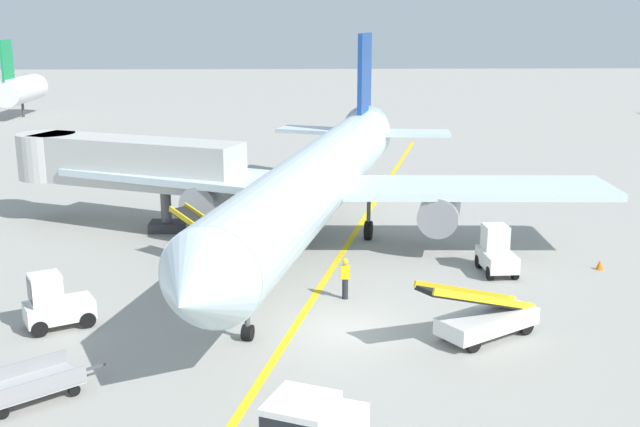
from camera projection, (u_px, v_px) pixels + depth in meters
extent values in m
plane|color=#9E9B93|center=(345.00, 331.00, 27.75)|extent=(300.00, 300.00, 0.00)
cube|color=yellow|center=(322.00, 285.00, 32.57)|extent=(19.84, 77.65, 0.01)
cylinder|color=silver|center=(318.00, 179.00, 37.01)|extent=(10.53, 29.90, 3.30)
cone|color=silver|center=(195.00, 293.00, 21.67)|extent=(3.72, 3.12, 3.23)
cone|color=silver|center=(369.00, 126.00, 52.44)|extent=(3.72, 3.48, 3.14)
cube|color=silver|center=(476.00, 188.00, 36.98)|extent=(13.16, 4.88, 0.36)
cylinder|color=gray|center=(440.00, 211.00, 36.62)|extent=(2.62, 3.57, 1.90)
cube|color=silver|center=(185.00, 175.00, 40.07)|extent=(13.61, 9.68, 0.36)
cylinder|color=gray|center=(208.00, 199.00, 39.03)|extent=(2.62, 3.57, 1.90)
cube|color=navy|center=(365.00, 74.00, 49.27)|extent=(1.25, 3.95, 5.20)
cube|color=silver|center=(409.00, 133.00, 49.17)|extent=(5.41, 2.74, 0.24)
cube|color=silver|center=(318.00, 130.00, 50.41)|extent=(5.65, 4.00, 0.24)
cylinder|color=#4C4C51|center=(247.00, 298.00, 26.58)|extent=(0.20, 0.20, 3.12)
cylinder|color=black|center=(248.00, 332.00, 26.90)|extent=(0.48, 0.63, 0.56)
cylinder|color=#4C4C51|center=(369.00, 210.00, 38.91)|extent=(0.20, 0.20, 3.12)
cylinder|color=black|center=(368.00, 230.00, 39.18)|extent=(0.57, 1.02, 0.96)
cylinder|color=#4C4C51|center=(285.00, 205.00, 39.82)|extent=(0.20, 0.20, 3.12)
cylinder|color=black|center=(285.00, 225.00, 40.09)|extent=(0.57, 1.02, 0.96)
cube|color=black|center=(218.00, 260.00, 23.47)|extent=(2.96, 1.66, 0.60)
cube|color=beige|center=(135.00, 162.00, 40.57)|extent=(12.07, 7.03, 2.50)
cylinder|color=beige|center=(47.00, 156.00, 42.53)|extent=(3.20, 3.20, 2.50)
cylinder|color=#59595B|center=(166.00, 210.00, 40.54)|extent=(0.56, 0.56, 2.35)
cube|color=#333338|center=(167.00, 226.00, 40.77)|extent=(1.80, 1.40, 0.50)
cube|color=silver|center=(301.00, 421.00, 18.29)|extent=(2.04, 2.09, 1.10)
cylinder|color=black|center=(301.00, 427.00, 20.62)|extent=(0.44, 0.64, 0.60)
cube|color=silver|center=(60.00, 310.00, 27.95)|extent=(2.73, 2.27, 0.70)
cube|color=silver|center=(45.00, 289.00, 27.53)|extent=(1.44, 1.42, 1.10)
cube|color=black|center=(30.00, 291.00, 27.28)|extent=(0.53, 0.90, 0.77)
cylinder|color=black|center=(39.00, 329.00, 27.17)|extent=(0.63, 0.47, 0.60)
cylinder|color=black|center=(34.00, 318.00, 28.10)|extent=(0.63, 0.47, 0.60)
cylinder|color=black|center=(87.00, 320.00, 27.97)|extent=(0.63, 0.47, 0.60)
cylinder|color=black|center=(80.00, 310.00, 28.90)|extent=(0.63, 0.47, 0.60)
cube|color=silver|center=(497.00, 259.00, 33.87)|extent=(1.43, 2.47, 0.70)
cube|color=silver|center=(495.00, 237.00, 34.05)|extent=(1.10, 1.13, 1.10)
cube|color=black|center=(492.00, 234.00, 34.55)|extent=(0.98, 0.13, 0.77)
cylinder|color=black|center=(479.00, 261.00, 34.72)|extent=(0.25, 0.61, 0.60)
cylinder|color=black|center=(503.00, 261.00, 34.81)|extent=(0.25, 0.61, 0.60)
cylinder|color=black|center=(490.00, 273.00, 33.10)|extent=(0.25, 0.61, 0.60)
cylinder|color=black|center=(515.00, 273.00, 33.19)|extent=(0.25, 0.61, 0.60)
cube|color=silver|center=(224.00, 257.00, 34.29)|extent=(3.85, 3.63, 0.60)
cylinder|color=black|center=(194.00, 261.00, 34.70)|extent=(0.60, 0.56, 0.60)
cylinder|color=black|center=(215.00, 255.00, 35.66)|extent=(0.60, 0.56, 0.60)
cylinder|color=black|center=(235.00, 273.00, 33.07)|extent=(0.60, 0.56, 0.60)
cylinder|color=black|center=(256.00, 266.00, 34.03)|extent=(0.60, 0.56, 0.60)
cube|color=black|center=(215.00, 235.00, 34.42)|extent=(4.36, 3.96, 1.76)
cube|color=yellow|center=(207.00, 234.00, 34.06)|extent=(3.84, 3.36, 1.84)
cube|color=yellow|center=(222.00, 230.00, 34.73)|extent=(3.84, 3.36, 1.84)
cube|color=silver|center=(487.00, 321.00, 27.09)|extent=(4.01, 3.32, 0.60)
cylinder|color=black|center=(473.00, 344.00, 25.92)|extent=(0.62, 0.51, 0.60)
cylinder|color=black|center=(447.00, 331.00, 26.94)|extent=(0.62, 0.51, 0.60)
cylinder|color=black|center=(526.00, 326.00, 27.39)|extent=(0.62, 0.51, 0.60)
cylinder|color=black|center=(499.00, 315.00, 28.41)|extent=(0.62, 0.51, 0.60)
cube|color=black|center=(477.00, 299.00, 26.53)|extent=(4.69, 3.46, 1.76)
cube|color=yellow|center=(486.00, 299.00, 26.14)|extent=(4.26, 2.78, 1.84)
cube|color=yellow|center=(467.00, 292.00, 26.85)|extent=(4.26, 2.78, 1.84)
cube|color=#A5A5A8|center=(31.00, 386.00, 22.64)|extent=(3.13, 2.92, 0.16)
cube|color=#4C4C51|center=(90.00, 368.00, 23.81)|extent=(0.75, 0.62, 0.08)
cylinder|color=#4C4C51|center=(104.00, 364.00, 24.09)|extent=(0.12, 0.12, 0.05)
cube|color=gray|center=(21.00, 369.00, 23.14)|extent=(2.23, 1.79, 0.50)
cube|color=gray|center=(40.00, 387.00, 22.03)|extent=(2.23, 1.79, 0.50)
cylinder|color=black|center=(58.00, 376.00, 23.81)|extent=(0.36, 0.32, 0.36)
cylinder|color=black|center=(74.00, 390.00, 22.92)|extent=(0.36, 0.32, 0.36)
cylinder|color=black|center=(2.00, 413.00, 21.61)|extent=(0.36, 0.32, 0.36)
cylinder|color=#26262D|center=(345.00, 289.00, 30.84)|extent=(0.24, 0.24, 0.85)
cube|color=yellow|center=(345.00, 272.00, 30.67)|extent=(0.36, 0.22, 0.56)
sphere|color=tan|center=(345.00, 263.00, 30.57)|extent=(0.20, 0.20, 0.20)
sphere|color=yellow|center=(345.00, 261.00, 30.56)|extent=(0.24, 0.24, 0.24)
cone|color=orange|center=(600.00, 265.00, 34.50)|extent=(0.36, 0.36, 0.44)
cylinder|color=silver|center=(21.00, 90.00, 87.44)|extent=(3.00, 10.00, 3.00)
cylinder|color=#3F3F3F|center=(23.00, 110.00, 88.01)|extent=(0.30, 0.30, 1.60)
cube|color=#198C4C|center=(7.00, 60.00, 83.19)|extent=(0.24, 3.20, 4.40)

